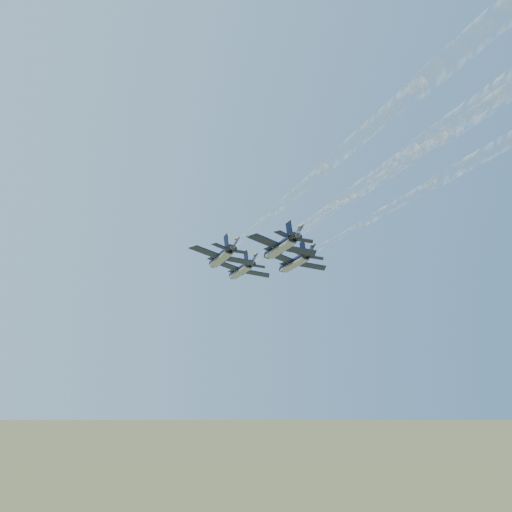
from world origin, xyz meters
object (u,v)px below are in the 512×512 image
jet_lead (240,270)px  jet_left (221,257)px  jet_right (294,262)px  jet_slot (280,247)px

jet_lead → jet_left: bearing=-121.5°
jet_right → jet_slot: (-10.29, -11.76, 0.00)m
jet_left → jet_right: size_ratio=1.00×
jet_right → jet_slot: bearing=-121.5°
jet_lead → jet_right: (5.87, -13.62, 0.00)m
jet_right → jet_left: bearing=-177.6°
jet_lead → jet_slot: 25.77m
jet_left → jet_lead: bearing=58.5°
jet_lead → jet_slot: same height
jet_lead → jet_right: same height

